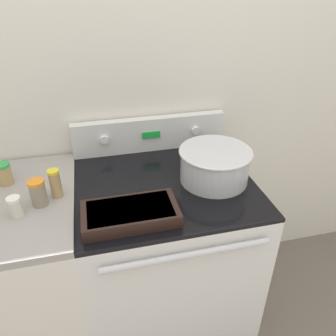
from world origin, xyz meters
name	(u,v)px	position (x,y,z in m)	size (l,w,h in m)	color
kitchen_wall	(146,80)	(0.00, 0.73, 1.25)	(8.00, 0.05, 2.50)	silver
stove_range	(165,256)	(0.00, 0.35, 0.45)	(0.77, 0.73, 0.90)	silver
control_panel	(150,134)	(0.00, 0.67, 0.99)	(0.77, 0.07, 0.17)	silver
side_counter	(26,280)	(-0.67, 0.35, 0.46)	(0.56, 0.70, 0.91)	silver
mixing_bowl	(215,163)	(0.22, 0.32, 0.99)	(0.32, 0.32, 0.15)	silver
casserole_dish	(130,213)	(-0.18, 0.13, 0.93)	(0.35, 0.19, 0.05)	black
ladle	(238,161)	(0.37, 0.40, 0.93)	(0.06, 0.26, 0.06)	#7AB2C6
spice_jar_yellow_cap	(55,183)	(-0.45, 0.34, 0.98)	(0.05, 0.05, 0.12)	tan
spice_jar_orange_cap	(38,193)	(-0.51, 0.29, 0.97)	(0.06, 0.06, 0.11)	gray
spice_jar_white_cap	(15,206)	(-0.59, 0.24, 0.95)	(0.05, 0.05, 0.08)	beige
spice_jar_green_cap	(4,174)	(-0.67, 0.48, 0.96)	(0.06, 0.06, 0.10)	tan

